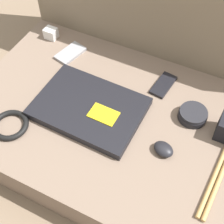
{
  "coord_description": "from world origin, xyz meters",
  "views": [
    {
      "loc": [
        0.26,
        -0.54,
        0.95
      ],
      "look_at": [
        0.0,
        0.0,
        0.15
      ],
      "focal_mm": 50.0,
      "sensor_mm": 36.0,
      "label": 1
    }
  ],
  "objects_px": {
    "laptop": "(89,108)",
    "phone_black": "(70,53)",
    "phone_silver": "(163,85)",
    "computer_mouse": "(163,149)",
    "speaker_puck": "(193,115)",
    "charger_brick": "(51,33)"
  },
  "relations": [
    {
      "from": "speaker_puck",
      "to": "phone_black",
      "type": "height_order",
      "value": "speaker_puck"
    },
    {
      "from": "computer_mouse",
      "to": "charger_brick",
      "type": "height_order",
      "value": "charger_brick"
    },
    {
      "from": "phone_silver",
      "to": "phone_black",
      "type": "relative_size",
      "value": 0.94
    },
    {
      "from": "speaker_puck",
      "to": "charger_brick",
      "type": "height_order",
      "value": "charger_brick"
    },
    {
      "from": "phone_silver",
      "to": "computer_mouse",
      "type": "bearing_deg",
      "value": -62.57
    },
    {
      "from": "computer_mouse",
      "to": "laptop",
      "type": "bearing_deg",
      "value": -170.65
    },
    {
      "from": "laptop",
      "to": "phone_black",
      "type": "relative_size",
      "value": 2.77
    },
    {
      "from": "speaker_puck",
      "to": "phone_black",
      "type": "distance_m",
      "value": 0.51
    },
    {
      "from": "laptop",
      "to": "phone_black",
      "type": "height_order",
      "value": "laptop"
    },
    {
      "from": "speaker_puck",
      "to": "charger_brick",
      "type": "bearing_deg",
      "value": 167.82
    },
    {
      "from": "speaker_puck",
      "to": "computer_mouse",
      "type": "bearing_deg",
      "value": -104.04
    },
    {
      "from": "laptop",
      "to": "phone_silver",
      "type": "relative_size",
      "value": 2.93
    },
    {
      "from": "speaker_puck",
      "to": "phone_black",
      "type": "relative_size",
      "value": 0.73
    },
    {
      "from": "phone_silver",
      "to": "phone_black",
      "type": "xyz_separation_m",
      "value": [
        -0.37,
        -0.0,
        0.0
      ]
    },
    {
      "from": "computer_mouse",
      "to": "speaker_puck",
      "type": "height_order",
      "value": "speaker_puck"
    },
    {
      "from": "speaker_puck",
      "to": "phone_silver",
      "type": "distance_m",
      "value": 0.16
    },
    {
      "from": "phone_black",
      "to": "phone_silver",
      "type": "bearing_deg",
      "value": 14.48
    },
    {
      "from": "phone_silver",
      "to": "phone_black",
      "type": "distance_m",
      "value": 0.37
    },
    {
      "from": "laptop",
      "to": "phone_silver",
      "type": "bearing_deg",
      "value": 50.45
    },
    {
      "from": "computer_mouse",
      "to": "speaker_puck",
      "type": "bearing_deg",
      "value": 93.51
    },
    {
      "from": "speaker_puck",
      "to": "phone_silver",
      "type": "height_order",
      "value": "speaker_puck"
    },
    {
      "from": "laptop",
      "to": "computer_mouse",
      "type": "height_order",
      "value": "laptop"
    }
  ]
}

